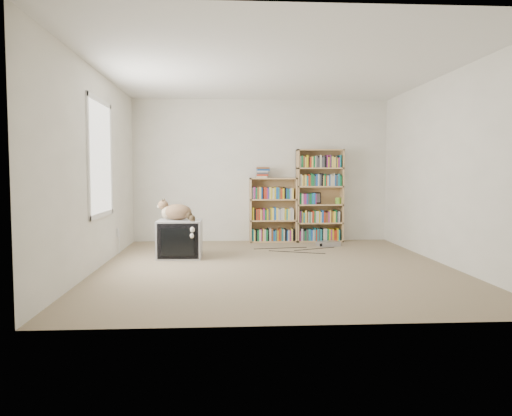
{
  "coord_description": "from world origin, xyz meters",
  "views": [
    {
      "loc": [
        -0.64,
        -6.35,
        1.21
      ],
      "look_at": [
        -0.18,
        1.0,
        0.69
      ],
      "focal_mm": 35.0,
      "sensor_mm": 36.0,
      "label": 1
    }
  ],
  "objects": [
    {
      "name": "window",
      "position": [
        -2.24,
        0.2,
        1.4
      ],
      "size": [
        0.02,
        1.22,
        1.52
      ],
      "primitive_type": "cube",
      "color": "white",
      "rests_on": "wall_left"
    },
    {
      "name": "wall_left",
      "position": [
        -2.25,
        0.0,
        1.25
      ],
      "size": [
        0.02,
        5.0,
        2.5
      ],
      "primitive_type": "cube",
      "color": "white",
      "rests_on": "floor"
    },
    {
      "name": "crt_tv",
      "position": [
        -1.29,
        0.79,
        0.27
      ],
      "size": [
        0.63,
        0.57,
        0.54
      ],
      "rotation": [
        0.0,
        0.0,
        -0.01
      ],
      "color": "#A7A7A9",
      "rests_on": "floor"
    },
    {
      "name": "floor_cables",
      "position": [
        0.31,
        1.39,
        0.0
      ],
      "size": [
        1.2,
        0.7,
        0.01
      ],
      "primitive_type": null,
      "color": "black",
      "rests_on": "floor"
    },
    {
      "name": "bookcase_short",
      "position": [
        0.2,
        2.36,
        0.52
      ],
      "size": [
        0.82,
        0.3,
        1.13
      ],
      "color": "tan",
      "rests_on": "floor"
    },
    {
      "name": "wall_right",
      "position": [
        2.25,
        0.0,
        1.25
      ],
      "size": [
        0.02,
        5.0,
        2.5
      ],
      "primitive_type": "cube",
      "color": "white",
      "rests_on": "floor"
    },
    {
      "name": "floor",
      "position": [
        0.0,
        0.0,
        0.0
      ],
      "size": [
        4.5,
        5.0,
        0.01
      ],
      "primitive_type": "cube",
      "color": "gray",
      "rests_on": "ground"
    },
    {
      "name": "ceiling",
      "position": [
        0.0,
        0.0,
        2.5
      ],
      "size": [
        4.5,
        5.0,
        0.02
      ],
      "primitive_type": "cube",
      "color": "white",
      "rests_on": "wall_back"
    },
    {
      "name": "framed_print",
      "position": [
        0.99,
        2.44,
        0.76
      ],
      "size": [
        0.15,
        0.05,
        0.2
      ],
      "primitive_type": "cube",
      "rotation": [
        -0.17,
        0.0,
        0.0
      ],
      "color": "black",
      "rests_on": "bookcase_tall"
    },
    {
      "name": "cat",
      "position": [
        -1.29,
        0.77,
        0.62
      ],
      "size": [
        0.6,
        0.54,
        0.5
      ],
      "rotation": [
        0.0,
        0.0,
        -0.18
      ],
      "color": "#3B2718",
      "rests_on": "crt_tv"
    },
    {
      "name": "book_stack",
      "position": [
        0.01,
        2.33,
        1.22
      ],
      "size": [
        0.22,
        0.28,
        0.18
      ],
      "primitive_type": "cube",
      "color": "#B93018",
      "rests_on": "bookcase_short"
    },
    {
      "name": "dvd_player",
      "position": [
        1.07,
        1.77,
        0.04
      ],
      "size": [
        0.39,
        0.33,
        0.08
      ],
      "primitive_type": "cube",
      "rotation": [
        0.0,
        0.0,
        0.3
      ],
      "color": "#A7A6AB",
      "rests_on": "floor"
    },
    {
      "name": "wall_front",
      "position": [
        0.0,
        -2.5,
        1.25
      ],
      "size": [
        4.5,
        0.02,
        2.5
      ],
      "primitive_type": "cube",
      "color": "white",
      "rests_on": "floor"
    },
    {
      "name": "wall_back",
      "position": [
        0.0,
        2.5,
        1.25
      ],
      "size": [
        4.5,
        0.02,
        2.5
      ],
      "primitive_type": "cube",
      "color": "white",
      "rests_on": "floor"
    },
    {
      "name": "green_mug",
      "position": [
        1.35,
        2.34,
        0.72
      ],
      "size": [
        0.1,
        0.1,
        0.11
      ],
      "primitive_type": "cylinder",
      "color": "#75B934",
      "rests_on": "bookcase_tall"
    },
    {
      "name": "wall_outlet",
      "position": [
        -2.24,
        1.13,
        0.32
      ],
      "size": [
        0.01,
        0.08,
        0.13
      ],
      "primitive_type": "cube",
      "color": "silver",
      "rests_on": "wall_left"
    },
    {
      "name": "bookcase_tall",
      "position": [
        1.02,
        2.36,
        0.78
      ],
      "size": [
        0.81,
        0.3,
        1.62
      ],
      "color": "tan",
      "rests_on": "floor"
    }
  ]
}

